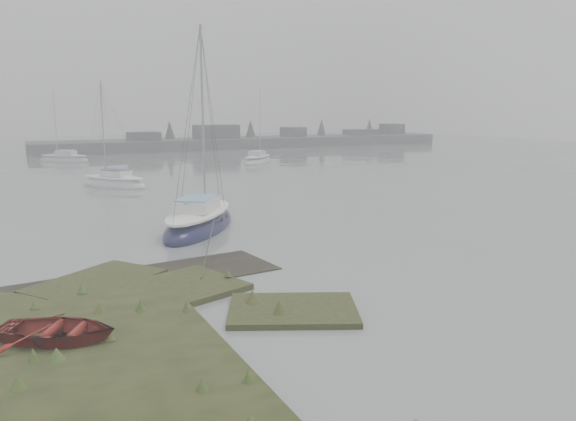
# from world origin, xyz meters

# --- Properties ---
(ground) EXTENTS (160.00, 160.00, 0.00)m
(ground) POSITION_xyz_m (0.00, 30.00, 0.00)
(ground) COLOR slate
(ground) RESTS_ON ground
(far_shoreline) EXTENTS (60.00, 8.00, 4.15)m
(far_shoreline) POSITION_xyz_m (26.84, 61.90, 0.85)
(far_shoreline) COLOR #4C4F51
(far_shoreline) RESTS_ON ground
(sailboat_main) EXTENTS (6.06, 7.13, 10.03)m
(sailboat_main) POSITION_xyz_m (1.52, 11.03, 0.31)
(sailboat_main) COLOR #111133
(sailboat_main) RESTS_ON ground
(sailboat_white) EXTENTS (4.93, 5.72, 8.08)m
(sailboat_white) POSITION_xyz_m (0.51, 27.79, 0.25)
(sailboat_white) COLOR silver
(sailboat_white) RESTS_ON ground
(sailboat_far_b) EXTENTS (5.35, 5.37, 8.05)m
(sailboat_far_b) POSITION_xyz_m (16.86, 39.47, 0.25)
(sailboat_far_b) COLOR #AEB3B8
(sailboat_far_b) RESTS_ON ground
(sailboat_far_c) EXTENTS (5.57, 4.89, 7.92)m
(sailboat_far_c) POSITION_xyz_m (-0.87, 49.72, 0.25)
(sailboat_far_c) COLOR #A9ADB2
(sailboat_far_c) RESTS_ON ground
(dinghy) EXTENTS (3.35, 3.07, 0.57)m
(dinghy) POSITION_xyz_m (-5.49, -0.21, 0.50)
(dinghy) COLOR maroon
(dinghy) RESTS_ON marsh_bank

